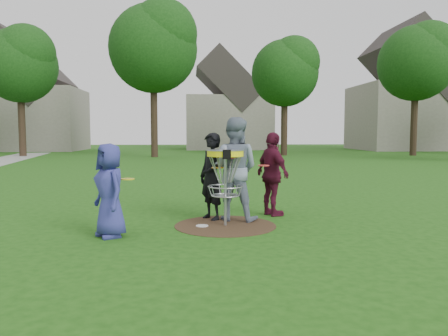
{
  "coord_description": "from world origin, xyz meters",
  "views": [
    {
      "loc": [
        -0.6,
        -7.59,
        1.66
      ],
      "look_at": [
        0.0,
        0.3,
        1.0
      ],
      "focal_mm": 35.0,
      "sensor_mm": 36.0,
      "label": 1
    }
  ],
  "objects": [
    {
      "name": "ground",
      "position": [
        0.0,
        0.0,
        0.0
      ],
      "size": [
        100.0,
        100.0,
        0.0
      ],
      "primitive_type": "plane",
      "color": "#19470F",
      "rests_on": "ground"
    },
    {
      "name": "dirt_patch",
      "position": [
        0.0,
        0.0,
        0.0
      ],
      "size": [
        1.8,
        1.8,
        0.01
      ],
      "primitive_type": "cylinder",
      "color": "#47331E",
      "rests_on": "ground"
    },
    {
      "name": "player_blue",
      "position": [
        -1.87,
        -0.67,
        0.74
      ],
      "size": [
        0.79,
        0.86,
        1.48
      ],
      "primitive_type": "imported",
      "rotation": [
        0.0,
        0.0,
        -0.99
      ],
      "color": "navy",
      "rests_on": "ground"
    },
    {
      "name": "player_black",
      "position": [
        -0.21,
        0.57,
        0.82
      ],
      "size": [
        0.66,
        0.72,
        1.64
      ],
      "primitive_type": "imported",
      "rotation": [
        0.0,
        0.0,
        -0.97
      ],
      "color": "black",
      "rests_on": "ground"
    },
    {
      "name": "player_grey",
      "position": [
        0.2,
        0.49,
        0.96
      ],
      "size": [
        1.13,
        1.01,
        1.93
      ],
      "primitive_type": "imported",
      "rotation": [
        0.0,
        0.0,
        2.78
      ],
      "color": "gray",
      "rests_on": "ground"
    },
    {
      "name": "player_maroon",
      "position": [
        1.01,
        0.87,
        0.83
      ],
      "size": [
        0.76,
        1.05,
        1.65
      ],
      "primitive_type": "imported",
      "rotation": [
        0.0,
        0.0,
        1.99
      ],
      "color": "#501227",
      "rests_on": "ground"
    },
    {
      "name": "disc_on_grass",
      "position": [
        -0.41,
        -0.04,
        0.01
      ],
      "size": [
        0.22,
        0.22,
        0.02
      ],
      "primitive_type": "cylinder",
      "color": "silver",
      "rests_on": "ground"
    },
    {
      "name": "disc_golf_basket",
      "position": [
        0.0,
        -0.0,
        1.02
      ],
      "size": [
        0.66,
        0.67,
        1.38
      ],
      "color": "#9EA0A5",
      "rests_on": "ground"
    },
    {
      "name": "held_discs",
      "position": [
        -0.21,
        0.16,
        1.03
      ],
      "size": [
        2.62,
        1.48,
        0.29
      ],
      "color": "gold",
      "rests_on": "ground"
    },
    {
      "name": "tree_row",
      "position": [
        0.44,
        20.67,
        6.21
      ],
      "size": [
        51.2,
        17.42,
        9.9
      ],
      "color": "#38281C",
      "rests_on": "ground"
    },
    {
      "name": "house_row",
      "position": [
        4.78,
        33.07,
        4.14
      ],
      "size": [
        44.5,
        10.65,
        11.62
      ],
      "color": "gray",
      "rests_on": "ground"
    }
  ]
}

